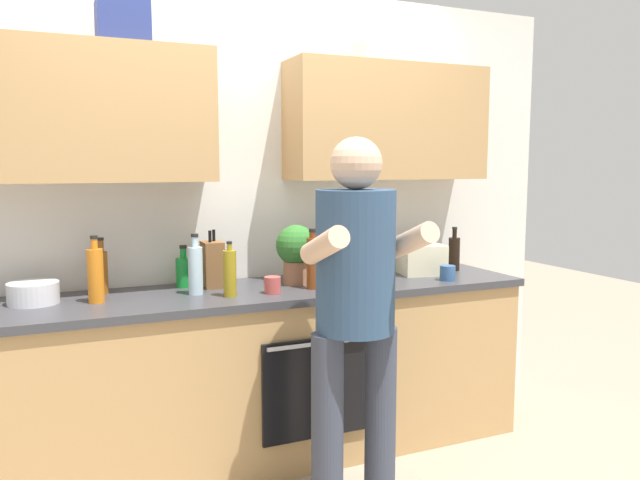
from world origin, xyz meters
TOP-DOWN VIEW (x-y plane):
  - ground_plane at (0.00, 0.00)m, footprint 12.00×12.00m
  - back_wall_unit at (0.00, 0.27)m, footprint 4.00×0.38m
  - counter at (0.00, -0.00)m, footprint 2.84×0.67m
  - person_standing at (0.19, -0.67)m, footprint 0.49×0.45m
  - bottle_soda at (-0.37, 0.20)m, footprint 0.08×0.08m
  - bottle_water at (-0.35, -0.00)m, footprint 0.07×0.07m
  - bottle_vinegar at (0.23, -0.10)m, footprint 0.06×0.06m
  - bottle_soy at (1.22, 0.07)m, footprint 0.07×0.07m
  - bottle_juice at (-0.81, -0.00)m, footprint 0.07×0.07m
  - bottle_syrup at (-0.77, 0.19)m, footprint 0.06×0.06m
  - bottle_oil at (-0.21, -0.12)m, footprint 0.06×0.06m
  - cup_tea at (1.00, -0.18)m, footprint 0.09×0.09m
  - cup_coffee at (0.31, -0.17)m, footprint 0.07×0.07m
  - cup_ceramic at (-0.00, -0.13)m, footprint 0.08×0.08m
  - mixing_bowl at (-1.08, 0.09)m, footprint 0.23×0.23m
  - knife_block at (-0.23, 0.15)m, footprint 0.10×0.14m
  - potted_herb at (0.20, 0.05)m, footprint 0.22×0.22m
  - grocery_bag_produce at (0.53, 0.11)m, footprint 0.25×0.25m
  - grocery_bag_rice at (0.97, 0.04)m, footprint 0.28×0.25m

SIDE VIEW (x-z plane):
  - ground_plane at x=0.00m, z-range 0.00..0.00m
  - counter at x=0.00m, z-range 0.00..0.90m
  - cup_tea at x=1.00m, z-range 0.90..0.98m
  - cup_ceramic at x=0.00m, z-range 0.90..0.98m
  - cup_coffee at x=0.31m, z-range 0.90..0.99m
  - mixing_bowl at x=-1.08m, z-range 0.90..1.00m
  - person_standing at x=0.19m, z-range 0.15..1.80m
  - bottle_soda at x=-0.37m, z-range 0.87..1.09m
  - grocery_bag_rice at x=0.97m, z-range 0.90..1.07m
  - grocery_bag_produce at x=0.53m, z-range 0.90..1.11m
  - bottle_soy at x=1.22m, z-range 0.87..1.14m
  - bottle_syrup at x=-0.77m, z-range 0.88..1.15m
  - bottle_oil at x=-0.21m, z-range 0.88..1.15m
  - knife_block at x=-0.23m, z-range 0.87..1.17m
  - bottle_water at x=-0.35m, z-range 0.88..1.18m
  - bottle_juice at x=-0.81m, z-range 0.88..1.19m
  - bottle_vinegar at x=0.23m, z-range 0.88..1.20m
  - potted_herb at x=0.20m, z-range 0.92..1.24m
  - back_wall_unit at x=0.00m, z-range 0.25..2.75m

